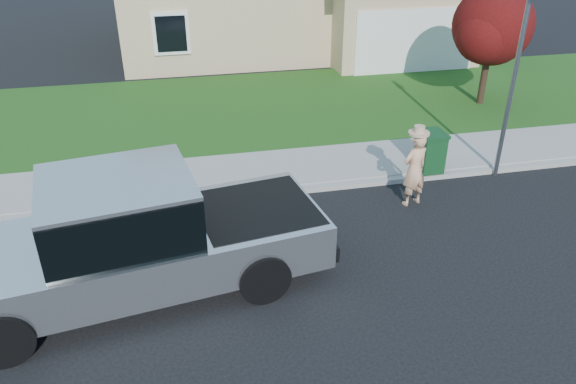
{
  "coord_description": "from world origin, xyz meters",
  "views": [
    {
      "loc": [
        -2.36,
        -8.17,
        6.25
      ],
      "look_at": [
        -0.43,
        0.82,
        1.2
      ],
      "focal_mm": 35.0,
      "sensor_mm": 36.0,
      "label": 1
    }
  ],
  "objects_px": {
    "pickup_truck": "(133,240)",
    "trash_bin": "(430,151)",
    "street_lamp": "(516,73)",
    "woman": "(415,168)",
    "ornamental_tree": "(493,29)"
  },
  "relations": [
    {
      "from": "woman",
      "to": "street_lamp",
      "type": "xyz_separation_m",
      "value": [
        2.58,
        0.83,
        1.7
      ]
    },
    {
      "from": "trash_bin",
      "to": "street_lamp",
      "type": "distance_m",
      "value": 2.55
    },
    {
      "from": "street_lamp",
      "to": "pickup_truck",
      "type": "bearing_deg",
      "value": -164.85
    },
    {
      "from": "trash_bin",
      "to": "street_lamp",
      "type": "bearing_deg",
      "value": -14.79
    },
    {
      "from": "pickup_truck",
      "to": "trash_bin",
      "type": "relative_size",
      "value": 7.06
    },
    {
      "from": "pickup_truck",
      "to": "street_lamp",
      "type": "height_order",
      "value": "street_lamp"
    },
    {
      "from": "pickup_truck",
      "to": "ornamental_tree",
      "type": "relative_size",
      "value": 1.89
    },
    {
      "from": "pickup_truck",
      "to": "street_lamp",
      "type": "bearing_deg",
      "value": 8.54
    },
    {
      "from": "woman",
      "to": "ornamental_tree",
      "type": "distance_m",
      "value": 7.37
    },
    {
      "from": "ornamental_tree",
      "to": "street_lamp",
      "type": "xyz_separation_m",
      "value": [
        -2.12,
        -4.63,
        0.14
      ]
    },
    {
      "from": "trash_bin",
      "to": "pickup_truck",
      "type": "bearing_deg",
      "value": -156.88
    },
    {
      "from": "woman",
      "to": "trash_bin",
      "type": "xyz_separation_m",
      "value": [
        0.95,
        1.23,
        -0.23
      ]
    },
    {
      "from": "woman",
      "to": "ornamental_tree",
      "type": "bearing_deg",
      "value": -147.86
    },
    {
      "from": "pickup_truck",
      "to": "street_lamp",
      "type": "distance_m",
      "value": 8.98
    },
    {
      "from": "ornamental_tree",
      "to": "trash_bin",
      "type": "height_order",
      "value": "ornamental_tree"
    }
  ]
}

